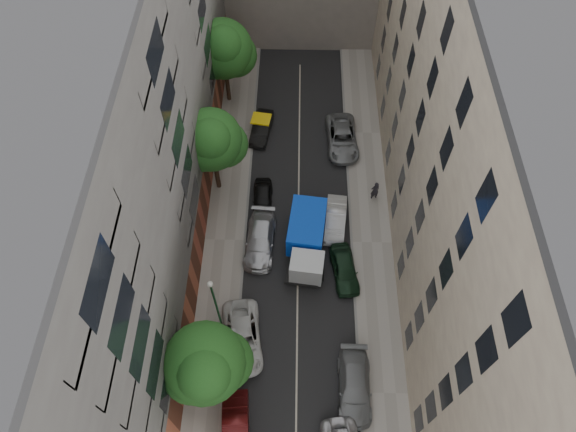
{
  "coord_description": "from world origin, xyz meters",
  "views": [
    {
      "loc": [
        -0.36,
        -19.59,
        33.16
      ],
      "look_at": [
        -0.73,
        -1.65,
        6.0
      ],
      "focal_mm": 32.0,
      "sensor_mm": 36.0,
      "label": 1
    }
  ],
  "objects_px": {
    "car_right_1": "(355,387)",
    "car_right_4": "(342,138)",
    "tarp_truck": "(307,240)",
    "car_right_3": "(335,220)",
    "car_right_2": "(345,269)",
    "car_left_5": "(262,128)",
    "tree_mid": "(212,142)",
    "tree_far": "(224,51)",
    "car_left_2": "(242,338)",
    "lamp_post": "(215,300)",
    "car_left_3": "(260,240)",
    "pedestrian": "(375,190)",
    "car_left_4": "(263,199)",
    "car_left_1": "(236,428)",
    "tree_near": "(207,366)"
  },
  "relations": [
    {
      "from": "car_right_1",
      "to": "car_right_4",
      "type": "height_order",
      "value": "car_right_4"
    },
    {
      "from": "tarp_truck",
      "to": "car_right_3",
      "type": "xyz_separation_m",
      "value": [
        2.2,
        2.32,
        -0.85
      ]
    },
    {
      "from": "car_right_2",
      "to": "car_left_5",
      "type": "bearing_deg",
      "value": 106.91
    },
    {
      "from": "tree_mid",
      "to": "tree_far",
      "type": "distance_m",
      "value": 9.89
    },
    {
      "from": "tarp_truck",
      "to": "car_left_2",
      "type": "xyz_separation_m",
      "value": [
        -4.2,
        -7.08,
        -0.83
      ]
    },
    {
      "from": "car_right_2",
      "to": "lamp_post",
      "type": "height_order",
      "value": "lamp_post"
    },
    {
      "from": "tree_far",
      "to": "car_right_2",
      "type": "bearing_deg",
      "value": -61.03
    },
    {
      "from": "car_left_3",
      "to": "pedestrian",
      "type": "relative_size",
      "value": 2.75
    },
    {
      "from": "car_right_2",
      "to": "lamp_post",
      "type": "bearing_deg",
      "value": -163.62
    },
    {
      "from": "tarp_truck",
      "to": "car_right_4",
      "type": "relative_size",
      "value": 1.18
    },
    {
      "from": "car_left_5",
      "to": "car_right_3",
      "type": "bearing_deg",
      "value": -48.08
    },
    {
      "from": "car_left_5",
      "to": "car_left_4",
      "type": "bearing_deg",
      "value": -77.7
    },
    {
      "from": "tarp_truck",
      "to": "tree_mid",
      "type": "height_order",
      "value": "tree_mid"
    },
    {
      "from": "car_left_2",
      "to": "tree_mid",
      "type": "relative_size",
      "value": 0.66
    },
    {
      "from": "car_left_1",
      "to": "tree_far",
      "type": "height_order",
      "value": "tree_far"
    },
    {
      "from": "car_right_3",
      "to": "lamp_post",
      "type": "xyz_separation_m",
      "value": [
        -7.95,
        -8.21,
        3.3
      ]
    },
    {
      "from": "pedestrian",
      "to": "car_right_1",
      "type": "bearing_deg",
      "value": 63.94
    },
    {
      "from": "tree_mid",
      "to": "lamp_post",
      "type": "bearing_deg",
      "value": -84.25
    },
    {
      "from": "tarp_truck",
      "to": "car_left_3",
      "type": "bearing_deg",
      "value": -179.7
    },
    {
      "from": "tarp_truck",
      "to": "car_left_1",
      "type": "bearing_deg",
      "value": -101.5
    },
    {
      "from": "car_left_5",
      "to": "car_right_2",
      "type": "distance_m",
      "value": 15.0
    },
    {
      "from": "car_left_4",
      "to": "tree_far",
      "type": "distance_m",
      "value": 12.79
    },
    {
      "from": "car_left_5",
      "to": "car_right_4",
      "type": "xyz_separation_m",
      "value": [
        6.84,
        -1.09,
        0.08
      ]
    },
    {
      "from": "car_left_5",
      "to": "tree_near",
      "type": "bearing_deg",
      "value": -85.6
    },
    {
      "from": "car_right_3",
      "to": "pedestrian",
      "type": "distance_m",
      "value": 4.01
    },
    {
      "from": "tree_mid",
      "to": "pedestrian",
      "type": "distance_m",
      "value": 13.01
    },
    {
      "from": "car_left_1",
      "to": "car_left_3",
      "type": "xyz_separation_m",
      "value": [
        0.8,
        13.07,
        0.02
      ]
    },
    {
      "from": "car_right_2",
      "to": "lamp_post",
      "type": "relative_size",
      "value": 0.66
    },
    {
      "from": "car_left_5",
      "to": "lamp_post",
      "type": "relative_size",
      "value": 0.66
    },
    {
      "from": "car_right_4",
      "to": "tree_far",
      "type": "xyz_separation_m",
      "value": [
        -9.9,
        4.98,
        4.76
      ]
    },
    {
      "from": "car_right_1",
      "to": "car_right_2",
      "type": "xyz_separation_m",
      "value": [
        -0.28,
        8.2,
        -0.02
      ]
    },
    {
      "from": "tree_mid",
      "to": "car_left_5",
      "type": "bearing_deg",
      "value": 62.97
    },
    {
      "from": "car_right_2",
      "to": "car_right_4",
      "type": "distance_m",
      "value": 12.4
    },
    {
      "from": "car_left_2",
      "to": "tree_far",
      "type": "xyz_separation_m",
      "value": [
        -2.7,
        22.58,
        4.78
      ]
    },
    {
      "from": "tarp_truck",
      "to": "car_right_4",
      "type": "bearing_deg",
      "value": 80.9
    },
    {
      "from": "car_right_3",
      "to": "pedestrian",
      "type": "xyz_separation_m",
      "value": [
        3.11,
        2.51,
        0.38
      ]
    },
    {
      "from": "car_left_2",
      "to": "tree_mid",
      "type": "distance_m",
      "value": 13.83
    },
    {
      "from": "tarp_truck",
      "to": "car_right_2",
      "type": "relative_size",
      "value": 1.54
    },
    {
      "from": "tarp_truck",
      "to": "car_right_2",
      "type": "height_order",
      "value": "tarp_truck"
    },
    {
      "from": "car_left_5",
      "to": "tree_near",
      "type": "xyz_separation_m",
      "value": [
        -1.73,
        -22.0,
        4.72
      ]
    },
    {
      "from": "tarp_truck",
      "to": "car_left_3",
      "type": "relative_size",
      "value": 1.23
    },
    {
      "from": "car_right_3",
      "to": "tree_mid",
      "type": "distance_m",
      "value": 10.81
    },
    {
      "from": "lamp_post",
      "to": "pedestrian",
      "type": "xyz_separation_m",
      "value": [
        11.05,
        10.72,
        -2.91
      ]
    },
    {
      "from": "car_right_4",
      "to": "car_left_1",
      "type": "bearing_deg",
      "value": -110.51
    },
    {
      "from": "car_left_3",
      "to": "tree_far",
      "type": "xyz_separation_m",
      "value": [
        -3.5,
        15.1,
        4.76
      ]
    },
    {
      "from": "car_right_3",
      "to": "lamp_post",
      "type": "relative_size",
      "value": 0.69
    },
    {
      "from": "car_left_2",
      "to": "car_left_3",
      "type": "bearing_deg",
      "value": 75.89
    },
    {
      "from": "car_left_4",
      "to": "car_right_2",
      "type": "bearing_deg",
      "value": -46.79
    },
    {
      "from": "car_right_4",
      "to": "pedestrian",
      "type": "xyz_separation_m",
      "value": [
        2.31,
        -5.69,
        0.34
      ]
    },
    {
      "from": "car_left_5",
      "to": "car_right_3",
      "type": "height_order",
      "value": "car_right_3"
    }
  ]
}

